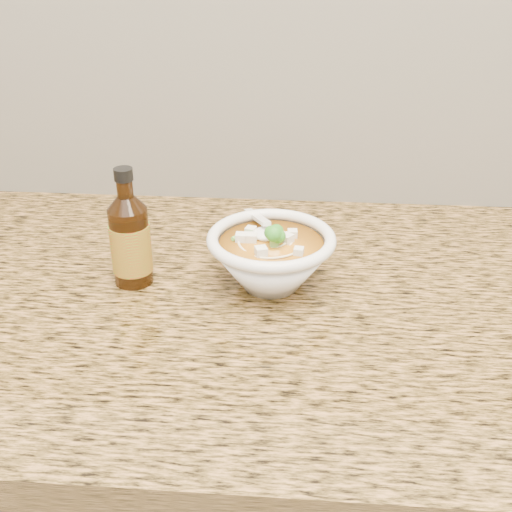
{
  "coord_description": "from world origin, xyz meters",
  "views": [
    {
      "loc": [
        -0.1,
        0.95,
        1.35
      ],
      "look_at": [
        -0.15,
        1.69,
        0.94
      ],
      "focal_mm": 45.0,
      "sensor_mm": 36.0,
      "label": 1
    }
  ],
  "objects": [
    {
      "name": "soup_bowl",
      "position": [
        -0.13,
        1.69,
        0.94
      ],
      "size": [
        0.17,
        0.19,
        0.09
      ],
      "rotation": [
        0.0,
        0.0,
        0.28
      ],
      "color": "silver",
      "rests_on": "counter_slab"
    },
    {
      "name": "hot_sauce_bottle",
      "position": [
        -0.32,
        1.69,
        0.96
      ],
      "size": [
        0.07,
        0.07,
        0.16
      ],
      "rotation": [
        0.0,
        0.0,
        -0.42
      ],
      "color": "black",
      "rests_on": "counter_slab"
    },
    {
      "name": "counter_slab",
      "position": [
        0.0,
        1.68,
        0.88
      ],
      "size": [
        4.0,
        0.68,
        0.04
      ],
      "primitive_type": "cube",
      "color": "#9A6738",
      "rests_on": "cabinet"
    }
  ]
}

